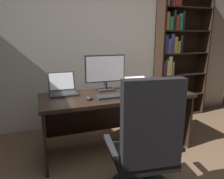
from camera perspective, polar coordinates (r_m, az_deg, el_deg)
The scene contains 12 objects.
wall_back at distance 3.44m, azimuth -5.30°, elevation 12.46°, with size 5.67×0.12×2.63m, color #B2ADA3.
desk at distance 2.69m, azimuth 0.75°, elevation -4.80°, with size 1.83×0.70×0.73m.
bookshelf at distance 3.89m, azimuth 16.94°, elevation 9.42°, with size 0.96×0.27×2.26m.
office_chair at distance 1.85m, azimuth 9.10°, elevation -16.38°, with size 0.66×0.60×1.12m.
monitor at distance 2.70m, azimuth -1.84°, elevation 4.65°, with size 0.53×0.16×0.46m.
laptop at distance 2.63m, azimuth -13.11°, elevation 0.01°, with size 0.33×0.33×0.25m.
keyboard at distance 2.43m, azimuth 0.68°, elevation -1.78°, with size 0.42×0.15×0.02m, color #232326.
computer_mouse at distance 2.34m, azimuth -6.22°, elevation -2.26°, with size 0.06×0.10×0.04m, color #232326.
reading_stand_with_book at distance 2.97m, azimuth 6.94°, elevation 2.07°, with size 0.33×0.28×0.12m.
open_binder at distance 2.69m, azimuth 14.72°, elevation -0.69°, with size 0.43×0.30×0.02m.
notepad at distance 2.64m, azimuth 7.57°, elevation -0.79°, with size 0.15×0.21×0.01m, color white.
pen at distance 2.64m, azimuth 7.96°, elevation -0.57°, with size 0.01×0.01×0.14m, color maroon.
Camera 1 is at (-0.86, -1.22, 1.40)m, focal length 33.81 mm.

